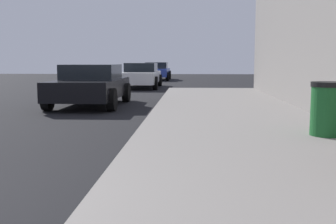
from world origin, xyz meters
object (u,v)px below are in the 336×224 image
trash_bin (328,109)px  car_black (91,85)px  car_white (141,75)px  car_blue (157,71)px

trash_bin → car_black: (-5.33, 5.59, 0.05)m
car_black → car_white: (0.53, 8.56, 0.00)m
trash_bin → car_blue: (-4.71, 22.87, 0.05)m
car_black → car_white: same height
trash_bin → car_black: bearing=133.7°
car_black → car_blue: (0.63, 17.28, 0.00)m
trash_bin → car_white: bearing=108.8°
car_white → car_blue: size_ratio=1.03×
car_black → car_white: bearing=-93.5°
trash_bin → car_blue: car_blue is taller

